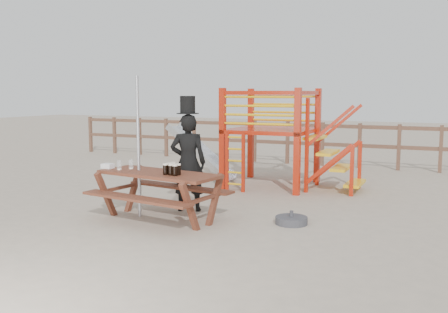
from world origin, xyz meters
The scene contains 10 objects.
ground centered at (0.00, 0.00, 0.00)m, with size 60.00×60.00×0.00m, color tan.
back_fence centered at (0.00, 7.00, 0.74)m, with size 15.09×0.09×1.20m.
playground_fort centered at (0.12, 3.58, 1.07)m, with size 4.71×1.84×2.10m.
picnic_table centered at (-0.42, 0.02, 0.48)m, with size 2.14×1.62×0.76m.
man_with_hat centered at (-0.31, 0.78, 0.87)m, with size 0.71×0.60×1.95m.
metal_pole centered at (-0.83, 0.08, 1.13)m, with size 0.05×0.05×2.27m, color #B2B2B7.
parasol_base centered at (1.55, 0.65, 0.06)m, with size 0.49×0.49×0.21m.
paper_bag centered at (-1.41, 0.03, 0.80)m, with size 0.18×0.14×0.08m, color white.
stout_pints centered at (-0.12, -0.08, 0.85)m, with size 0.27×0.30×0.17m.
empty_glasses centered at (-1.08, 0.06, 0.83)m, with size 0.20×0.23×0.15m.
Camera 1 is at (3.71, -6.56, 1.99)m, focal length 40.00 mm.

